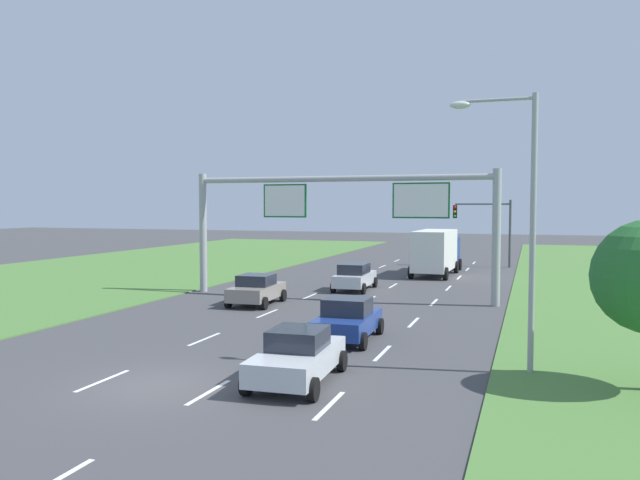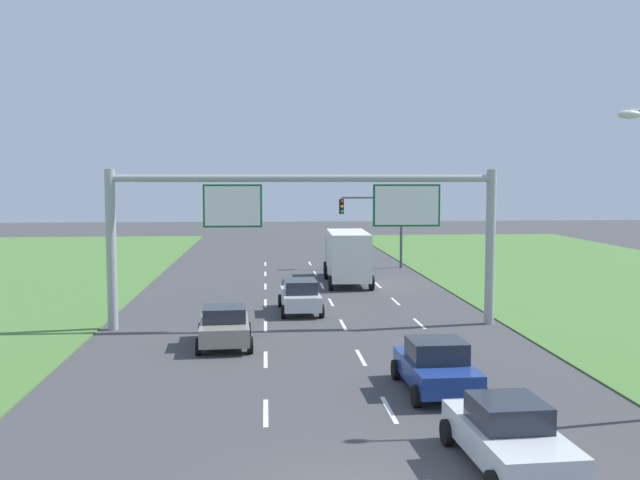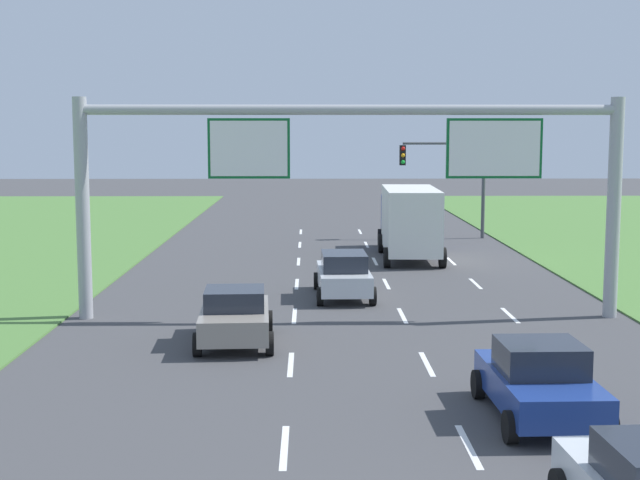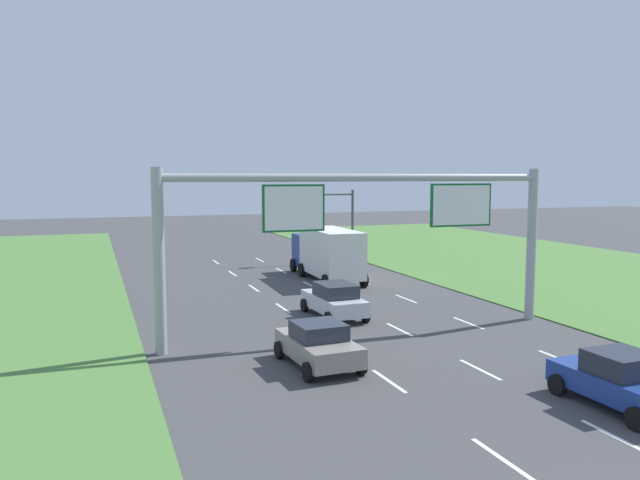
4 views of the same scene
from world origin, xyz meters
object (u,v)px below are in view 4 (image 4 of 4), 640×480
car_mid_lane (334,300)px  traffic_light_mast (329,213)px  car_near_red (318,344)px  car_lead_silver (620,380)px  box_truck (327,252)px  sign_gantry (371,219)px

car_mid_lane → traffic_light_mast: bearing=68.2°
car_near_red → car_lead_silver: 9.57m
box_truck → car_lead_silver: bearing=-88.1°
car_near_red → car_lead_silver: (6.86, -6.67, 0.01)m
car_near_red → traffic_light_mast: (9.82, 24.49, 3.08)m
sign_gantry → car_lead_silver: bearing=-72.1°
box_truck → traffic_light_mast: bearing=69.6°
car_near_red → sign_gantry: size_ratio=0.23×
car_lead_silver → car_mid_lane: size_ratio=0.94×
car_mid_lane → traffic_light_mast: 18.94m
car_lead_silver → traffic_light_mast: traffic_light_mast is taller
car_mid_lane → traffic_light_mast: size_ratio=0.77×
car_near_red → traffic_light_mast: size_ratio=0.71×
box_truck → traffic_light_mast: traffic_light_mast is taller
car_near_red → sign_gantry: sign_gantry is taller
car_lead_silver → car_mid_lane: 14.07m
car_near_red → box_truck: 18.44m
car_mid_lane → box_truck: size_ratio=0.51×
car_lead_silver → box_truck: size_ratio=0.48×
car_mid_lane → box_truck: 10.78m
traffic_light_mast → car_mid_lane: bearing=-110.3°
car_lead_silver → sign_gantry: (-3.26, 10.11, 4.07)m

